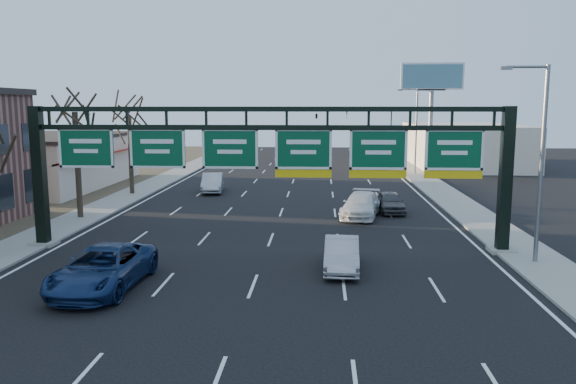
# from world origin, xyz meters

# --- Properties ---
(ground) EXTENTS (160.00, 160.00, 0.00)m
(ground) POSITION_xyz_m (0.00, 0.00, 0.00)
(ground) COLOR black
(ground) RESTS_ON ground
(sidewalk_left) EXTENTS (3.00, 120.00, 0.12)m
(sidewalk_left) POSITION_xyz_m (-12.80, 20.00, 0.06)
(sidewalk_left) COLOR gray
(sidewalk_left) RESTS_ON ground
(sidewalk_right) EXTENTS (3.00, 120.00, 0.12)m
(sidewalk_right) POSITION_xyz_m (12.80, 20.00, 0.06)
(sidewalk_right) COLOR gray
(sidewalk_right) RESTS_ON ground
(lane_markings) EXTENTS (21.60, 120.00, 0.01)m
(lane_markings) POSITION_xyz_m (0.00, 20.00, 0.01)
(lane_markings) COLOR white
(lane_markings) RESTS_ON ground
(sign_gantry) EXTENTS (24.60, 1.20, 7.20)m
(sign_gantry) POSITION_xyz_m (0.16, 8.00, 4.63)
(sign_gantry) COLOR black
(sign_gantry) RESTS_ON ground
(cream_strip) EXTENTS (10.90, 18.40, 4.70)m
(cream_strip) POSITION_xyz_m (-21.48, 29.00, 2.36)
(cream_strip) COLOR beige
(cream_strip) RESTS_ON ground
(building_right_distant) EXTENTS (12.00, 20.00, 5.00)m
(building_right_distant) POSITION_xyz_m (20.00, 50.00, 2.50)
(building_right_distant) COLOR beige
(building_right_distant) RESTS_ON ground
(tree_mid) EXTENTS (3.60, 3.60, 9.24)m
(tree_mid) POSITION_xyz_m (-12.80, 15.00, 7.85)
(tree_mid) COLOR #32241B
(tree_mid) RESTS_ON sidewalk_left
(tree_far) EXTENTS (3.60, 3.60, 8.86)m
(tree_far) POSITION_xyz_m (-12.80, 25.00, 7.48)
(tree_far) COLOR #32241B
(tree_far) RESTS_ON sidewalk_left
(streetlight_near) EXTENTS (2.15, 0.22, 9.00)m
(streetlight_near) POSITION_xyz_m (12.47, 6.00, 5.08)
(streetlight_near) COLOR slate
(streetlight_near) RESTS_ON sidewalk_right
(streetlight_far) EXTENTS (2.15, 0.22, 9.00)m
(streetlight_far) POSITION_xyz_m (12.47, 40.00, 5.08)
(streetlight_far) COLOR slate
(streetlight_far) RESTS_ON sidewalk_right
(billboard_right) EXTENTS (7.00, 0.50, 12.00)m
(billboard_right) POSITION_xyz_m (15.00, 44.98, 9.06)
(billboard_right) COLOR slate
(billboard_right) RESTS_ON ground
(traffic_signal_mast) EXTENTS (10.16, 0.54, 7.00)m
(traffic_signal_mast) POSITION_xyz_m (5.69, 55.00, 5.50)
(traffic_signal_mast) COLOR black
(traffic_signal_mast) RESTS_ON ground
(car_blue_suv) EXTENTS (3.02, 6.11, 1.67)m
(car_blue_suv) POSITION_xyz_m (-5.89, 1.33, 0.83)
(car_blue_suv) COLOR navy
(car_blue_suv) RESTS_ON ground
(car_silver_sedan) EXTENTS (1.64, 4.33, 1.41)m
(car_silver_sedan) POSITION_xyz_m (3.65, 4.49, 0.70)
(car_silver_sedan) COLOR #9F9EA3
(car_silver_sedan) RESTS_ON ground
(car_white_wagon) EXTENTS (3.25, 5.72, 1.56)m
(car_white_wagon) POSITION_xyz_m (5.35, 16.74, 0.78)
(car_white_wagon) COLOR silver
(car_white_wagon) RESTS_ON ground
(car_grey_far) EXTENTS (1.87, 4.22, 1.41)m
(car_grey_far) POSITION_xyz_m (7.45, 18.44, 0.71)
(car_grey_far) COLOR #424448
(car_grey_far) RESTS_ON ground
(car_silver_distant) EXTENTS (2.27, 4.93, 1.56)m
(car_silver_distant) POSITION_xyz_m (-6.47, 26.77, 0.78)
(car_silver_distant) COLOR #B2B3B7
(car_silver_distant) RESTS_ON ground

